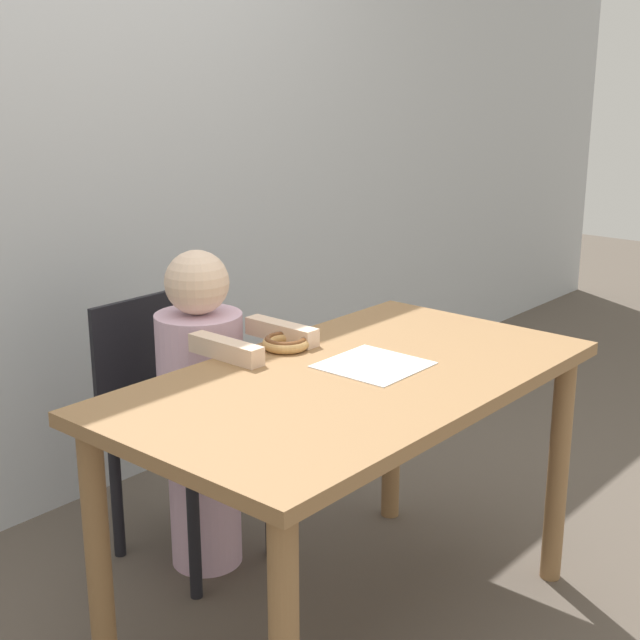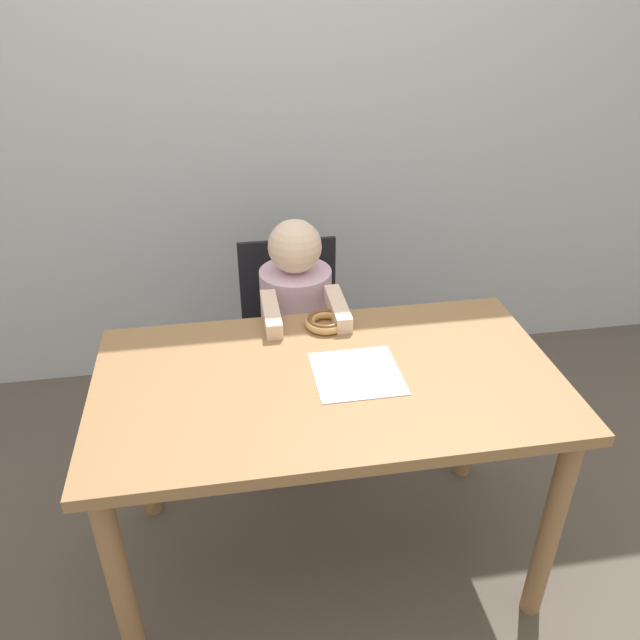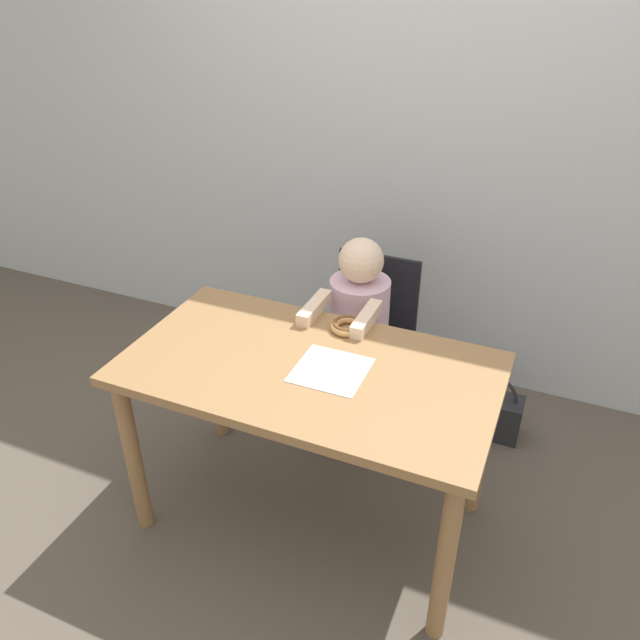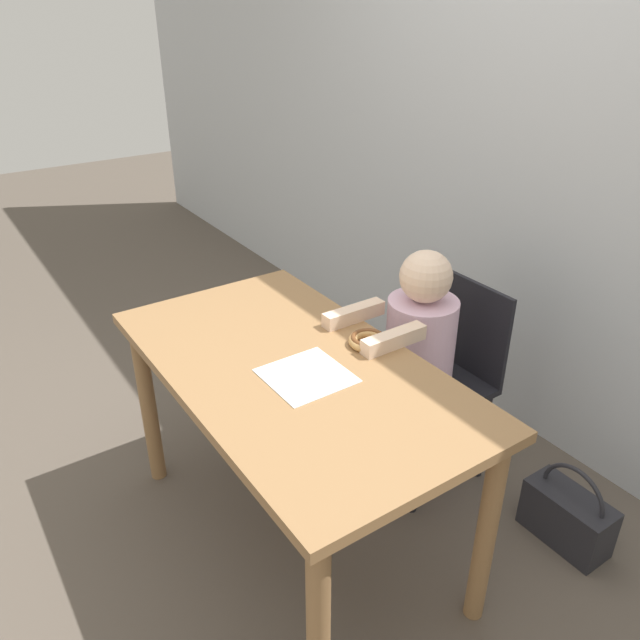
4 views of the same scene
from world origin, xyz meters
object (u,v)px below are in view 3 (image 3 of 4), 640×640
at_px(donut, 348,326).
at_px(child_figure, 358,343).
at_px(chair, 366,343).
at_px(handbag, 487,412).

bearing_deg(donut, child_figure, 101.22).
distance_m(chair, donut, 0.52).
xyz_separation_m(child_figure, donut, (0.06, -0.28, 0.26)).
relative_size(chair, handbag, 2.47).
bearing_deg(handbag, chair, -167.90).
relative_size(chair, child_figure, 0.82).
height_order(chair, donut, chair).
xyz_separation_m(donut, handbag, (0.51, 0.52, -0.64)).
relative_size(child_figure, donut, 7.54).
distance_m(child_figure, donut, 0.39).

